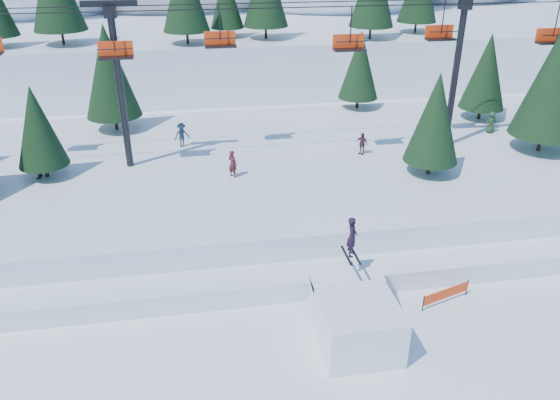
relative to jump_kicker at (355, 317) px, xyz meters
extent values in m
plane|color=white|center=(-1.61, -1.99, -1.24)|extent=(160.00, 160.00, 0.00)
cube|color=white|center=(-1.61, 16.01, 0.01)|extent=(70.00, 22.00, 2.50)
cube|color=white|center=(-1.61, 6.01, -0.69)|extent=(70.00, 6.00, 1.10)
cube|color=white|center=(-1.61, 66.01, 1.76)|extent=(110.00, 60.00, 6.00)
cylinder|color=black|center=(-6.21, 38.86, 5.38)|extent=(0.26, 0.26, 1.25)
cylinder|color=black|center=(2.00, 40.51, 5.39)|extent=(0.26, 0.26, 1.27)
cylinder|color=black|center=(12.82, 38.60, 5.39)|extent=(0.26, 0.26, 1.26)
cylinder|color=black|center=(-18.51, 40.56, 5.45)|extent=(0.26, 0.26, 1.39)
cylinder|color=black|center=(19.01, 41.42, 5.34)|extent=(0.26, 0.26, 1.17)
cylinder|color=black|center=(-24.32, 40.18, 5.29)|extent=(0.26, 0.26, 1.07)
cylinder|color=black|center=(-1.93, 42.04, 5.23)|extent=(0.26, 0.26, 0.96)
cube|color=white|center=(0.00, -0.13, -0.13)|extent=(3.30, 4.08, 2.23)
cube|color=white|center=(0.00, 1.61, 1.04)|extent=(3.30, 1.43, 0.79)
imported|color=black|center=(0.10, 1.47, 3.19)|extent=(0.63, 0.78, 1.87)
cube|color=black|center=(-0.10, 1.47, 2.24)|extent=(0.11, 1.65, 0.03)
cube|color=black|center=(0.30, 1.47, 2.24)|extent=(0.11, 1.65, 0.03)
cylinder|color=black|center=(-10.61, 16.01, 6.26)|extent=(0.44, 0.44, 10.00)
cube|color=black|center=(-10.61, 16.01, 11.36)|extent=(3.20, 0.35, 0.35)
cube|color=black|center=(-10.61, 16.01, 10.91)|extent=(0.70, 0.70, 0.70)
cylinder|color=black|center=(11.39, 16.01, 6.26)|extent=(0.44, 0.44, 10.00)
cube|color=black|center=(11.39, 16.01, 10.91)|extent=(0.70, 0.70, 0.70)
cylinder|color=black|center=(0.39, 14.81, 11.06)|extent=(46.00, 0.06, 0.06)
cylinder|color=black|center=(0.39, 17.21, 11.06)|extent=(46.00, 0.06, 0.06)
cylinder|color=black|center=(-10.48, 14.81, 9.96)|extent=(0.08, 0.08, 2.20)
cube|color=black|center=(-10.48, 14.81, 8.51)|extent=(2.00, 0.75, 0.12)
cube|color=#FF3D10|center=(-10.48, 15.19, 8.96)|extent=(2.00, 0.10, 0.85)
cylinder|color=black|center=(-10.48, 14.46, 9.06)|extent=(2.00, 0.06, 0.06)
cylinder|color=black|center=(-4.26, 17.21, 9.96)|extent=(0.08, 0.08, 2.20)
cube|color=black|center=(-4.26, 17.21, 8.51)|extent=(2.00, 0.75, 0.12)
cube|color=#FF3D10|center=(-4.26, 17.59, 8.96)|extent=(2.00, 0.10, 0.85)
cylinder|color=black|center=(-4.26, 16.86, 9.06)|extent=(2.00, 0.06, 0.06)
cylinder|color=black|center=(3.53, 14.81, 9.96)|extent=(0.08, 0.08, 2.20)
cube|color=black|center=(3.53, 14.81, 8.51)|extent=(2.00, 0.75, 0.12)
cube|color=#FF3D10|center=(3.53, 15.19, 8.96)|extent=(2.00, 0.10, 0.85)
cylinder|color=black|center=(3.53, 14.46, 9.06)|extent=(2.00, 0.06, 0.06)
cylinder|color=black|center=(10.58, 17.21, 9.96)|extent=(0.08, 0.08, 2.20)
cube|color=black|center=(10.58, 17.21, 8.51)|extent=(2.00, 0.75, 0.12)
cube|color=#FF3D10|center=(10.58, 17.59, 8.96)|extent=(2.00, 0.10, 0.85)
cylinder|color=black|center=(10.58, 16.86, 9.06)|extent=(2.00, 0.06, 0.06)
cylinder|color=black|center=(17.24, 14.81, 9.96)|extent=(0.08, 0.08, 2.20)
cube|color=black|center=(17.24, 14.81, 8.51)|extent=(2.00, 0.75, 0.12)
cube|color=#FF3D10|center=(17.24, 15.19, 8.96)|extent=(2.00, 0.10, 0.85)
cylinder|color=black|center=(17.24, 14.46, 9.06)|extent=(2.00, 0.06, 0.06)
cylinder|color=black|center=(17.39, 13.99, 1.87)|extent=(0.26, 0.26, 1.23)
cone|color=#173317|center=(17.39, 13.99, 6.25)|extent=(4.55, 4.55, 7.53)
cylinder|color=black|center=(16.76, 21.36, 1.73)|extent=(0.26, 0.26, 0.96)
cone|color=#173317|center=(16.76, 21.36, 5.15)|extent=(3.55, 3.55, 5.87)
cylinder|color=black|center=(-12.19, 23.57, 1.81)|extent=(0.26, 0.26, 1.11)
cone|color=#173317|center=(-12.19, 23.57, 5.78)|extent=(4.13, 4.13, 6.83)
cylinder|color=black|center=(7.83, 25.96, 1.71)|extent=(0.26, 0.26, 0.91)
cone|color=#173317|center=(7.83, 25.96, 4.96)|extent=(3.38, 3.38, 5.59)
cylinder|color=black|center=(-15.62, 15.08, 1.66)|extent=(0.26, 0.26, 0.81)
cone|color=#173317|center=(-15.62, 15.08, 4.56)|extent=(3.02, 3.02, 4.99)
cylinder|color=black|center=(8.16, 11.54, 1.71)|extent=(0.26, 0.26, 0.90)
cone|color=#173317|center=(8.16, 11.54, 4.93)|extent=(3.36, 3.36, 5.55)
imported|color=#203D22|center=(15.94, 18.06, 2.07)|extent=(0.84, 0.59, 1.64)
imported|color=#332236|center=(-16.16, 14.92, 2.04)|extent=(0.62, 0.78, 1.57)
imported|color=#462437|center=(4.96, 15.44, 2.03)|extent=(0.87, 0.94, 1.54)
imported|color=#26384D|center=(-7.18, 18.93, 2.13)|extent=(1.30, 1.05, 1.75)
imported|color=#4B191D|center=(-4.11, 13.10, 2.13)|extent=(0.75, 0.74, 1.74)
cylinder|color=black|center=(3.83, 1.37, -0.79)|extent=(0.06, 0.06, 0.90)
cylinder|color=black|center=(6.49, 2.23, -0.79)|extent=(0.06, 0.06, 0.90)
cube|color=#FF3D10|center=(5.16, 1.80, -0.69)|extent=(2.68, 0.90, 0.55)
cylinder|color=black|center=(9.01, 4.31, -0.79)|extent=(0.06, 0.06, 0.90)
cylinder|color=black|center=(11.79, 4.61, -0.79)|extent=(0.06, 0.06, 0.90)
cube|color=#FF3D10|center=(10.40, 4.46, -0.69)|extent=(2.79, 0.34, 0.55)
camera|label=1|loc=(-6.42, -18.24, 15.22)|focal=35.00mm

